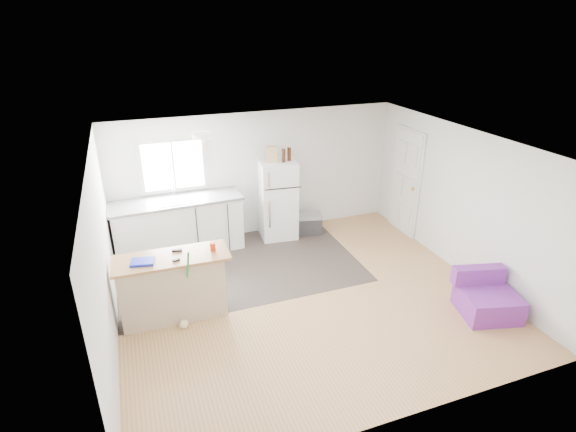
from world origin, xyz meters
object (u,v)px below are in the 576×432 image
object	(u,v)px
kitchen_cabinets	(179,226)
purple_seat	(486,298)
refrigerator	(278,199)
cleaner_jug	(195,307)
bottle_left	(284,156)
red_cup	(213,247)
cardboard_box	(272,154)
bottle_right	(289,154)
mop	(185,312)
cooler	(308,223)
blue_tray	(142,262)
peninsula	(173,287)

from	to	relation	value
kitchen_cabinets	purple_seat	distance (m)	5.21
refrigerator	cleaner_jug	world-z (taller)	refrigerator
kitchen_cabinets	bottle_left	distance (m)	2.29
cleaner_jug	bottle_left	bearing A→B (deg)	33.65
red_cup	cardboard_box	distance (m)	2.56
cardboard_box	bottle_right	bearing A→B (deg)	-4.51
cleaner_jug	bottle_left	xyz separation A→B (m)	(2.06, 1.96, 1.51)
cardboard_box	kitchen_cabinets	bearing A→B (deg)	179.76
refrigerator	red_cup	world-z (taller)	refrigerator
cleaner_jug	cardboard_box	bearing A→B (deg)	37.74
refrigerator	mop	size ratio (longest dim) A/B	1.29
cardboard_box	bottle_left	bearing A→B (deg)	-20.95
red_cup	cardboard_box	world-z (taller)	cardboard_box
cooler	blue_tray	xyz separation A→B (m)	(-3.21, -1.92, 0.78)
cleaner_jug	refrigerator	bearing A→B (deg)	36.36
refrigerator	cleaner_jug	distance (m)	2.92
kitchen_cabinets	refrigerator	world-z (taller)	refrigerator
cooler	cardboard_box	bearing A→B (deg)	-171.02
peninsula	red_cup	distance (m)	0.81
kitchen_cabinets	peninsula	xyz separation A→B (m)	(-0.34, -1.94, -0.04)
peninsula	refrigerator	size ratio (longest dim) A/B	1.03
bottle_right	mop	bearing A→B (deg)	-136.93
bottle_right	bottle_left	bearing A→B (deg)	-158.08
purple_seat	cleaner_jug	bearing A→B (deg)	175.57
kitchen_cabinets	bottle_right	world-z (taller)	bottle_right
purple_seat	blue_tray	distance (m)	4.89
cleaner_jug	blue_tray	distance (m)	1.05
refrigerator	cooler	xyz separation A→B (m)	(0.61, -0.08, -0.56)
kitchen_cabinets	bottle_left	size ratio (longest dim) A/B	9.33
purple_seat	cooler	bearing A→B (deg)	127.29
cleaner_jug	cardboard_box	world-z (taller)	cardboard_box
refrigerator	blue_tray	size ratio (longest dim) A/B	5.11
cooler	bottle_right	size ratio (longest dim) A/B	2.39
bottle_left	purple_seat	bearing A→B (deg)	-59.88
cleaner_jug	mop	xyz separation A→B (m)	(-0.17, -0.19, 0.09)
cooler	bottle_left	distance (m)	1.54
kitchen_cabinets	cardboard_box	distance (m)	2.13
kitchen_cabinets	mop	xyz separation A→B (m)	(-0.24, -2.23, -0.29)
peninsula	blue_tray	distance (m)	0.61
cardboard_box	bottle_right	distance (m)	0.33
mop	bottle_right	xyz separation A→B (m)	(2.35, 2.20, 1.42)
peninsula	purple_seat	distance (m)	4.51
blue_tray	bottle_right	xyz separation A→B (m)	(2.81, 1.95, 0.67)
cleaner_jug	bottle_right	bearing A→B (deg)	32.66
blue_tray	cardboard_box	world-z (taller)	cardboard_box
kitchen_cabinets	purple_seat	xyz separation A→B (m)	(3.92, -3.42, -0.29)
peninsula	purple_seat	bearing A→B (deg)	-17.76
blue_tray	bottle_left	world-z (taller)	bottle_left
red_cup	cardboard_box	bearing A→B (deg)	52.08
peninsula	bottle_left	size ratio (longest dim) A/B	6.33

